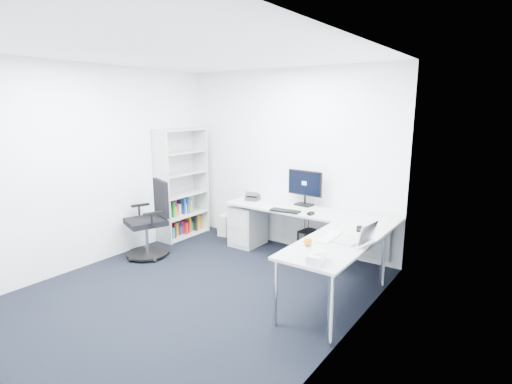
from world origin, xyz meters
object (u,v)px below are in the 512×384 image
Objects in this scene: monitor at (304,188)px; laptop at (350,230)px; bookshelf at (182,184)px; l_desk at (295,241)px; task_chair at (145,220)px.

monitor is 1.58× the size of laptop.
bookshelf is at bearing -162.55° from monitor.
monitor is at bearing 13.43° from bookshelf.
monitor is at bearing 106.59° from l_desk.
laptop is at bearing -39.96° from monitor.
l_desk is 4.47× the size of monitor.
bookshelf is 2.08m from monitor.
bookshelf is at bearing 125.18° from task_chair.
task_chair is 2.34m from monitor.
l_desk is 1.25m from laptop.
laptop is at bearing 28.07° from task_chair.
task_chair is (-1.93, -0.93, 0.19)m from l_desk.
bookshelf reaches higher than task_chair.
l_desk is 1.38× the size of bookshelf.
bookshelf is at bearing 178.68° from l_desk.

